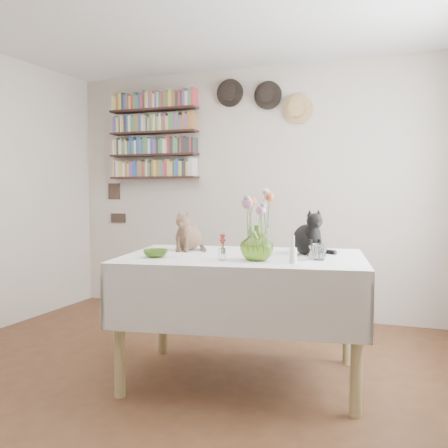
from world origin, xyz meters
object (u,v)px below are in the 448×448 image
at_px(tabby_cat, 188,230).
at_px(black_cat, 307,231).
at_px(bookshelf_unit, 154,136).
at_px(flower_vase, 257,243).
at_px(dining_table, 243,286).

bearing_deg(tabby_cat, black_cat, 1.78).
bearing_deg(bookshelf_unit, tabby_cat, -54.20).
relative_size(tabby_cat, flower_vase, 1.34).
height_order(black_cat, flower_vase, black_cat).
bearing_deg(bookshelf_unit, flower_vase, -47.33).
distance_m(black_cat, flower_vase, 0.46).
bearing_deg(bookshelf_unit, dining_table, -46.84).
bearing_deg(tabby_cat, dining_table, -19.72).
distance_m(dining_table, bookshelf_unit, 2.60).
height_order(black_cat, bookshelf_unit, bookshelf_unit).
relative_size(dining_table, bookshelf_unit, 1.71).
height_order(dining_table, tabby_cat, tabby_cat).
distance_m(tabby_cat, black_cat, 0.85).
xyz_separation_m(tabby_cat, bookshelf_unit, (-1.11, 1.54, 0.86)).
bearing_deg(black_cat, dining_table, 173.50).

